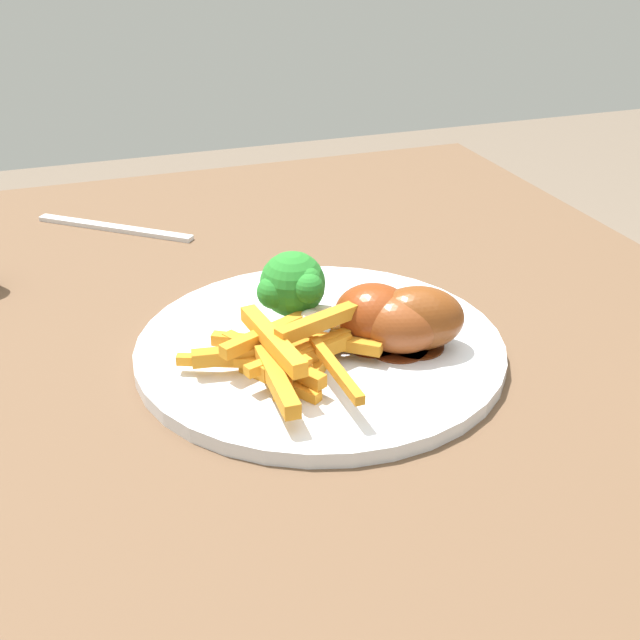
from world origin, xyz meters
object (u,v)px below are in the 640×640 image
at_px(dining_table, 247,438).
at_px(chicken_drumstick_near, 370,315).
at_px(fork, 114,228).
at_px(carrot_fries_pile, 287,352).
at_px(dinner_plate, 320,348).
at_px(chicken_drumstick_extra, 394,323).
at_px(broccoli_floret_front, 292,284).
at_px(chicken_drumstick_far, 411,319).

relative_size(dining_table, chicken_drumstick_near, 8.51).
bearing_deg(fork, dining_table, 144.41).
bearing_deg(carrot_fries_pile, fork, 12.95).
relative_size(dinner_plate, chicken_drumstick_extra, 2.53).
distance_m(dining_table, broccoli_floret_front, 0.17).
bearing_deg(dinner_plate, carrot_fries_pile, 132.64).
height_order(dining_table, dinner_plate, dinner_plate).
relative_size(dining_table, carrot_fries_pile, 5.94).
xyz_separation_m(carrot_fries_pile, chicken_drumstick_far, (0.00, -0.10, 0.01)).
distance_m(chicken_drumstick_near, chicken_drumstick_extra, 0.02).
bearing_deg(dining_table, broccoli_floret_front, -135.86).
height_order(chicken_drumstick_far, fork, chicken_drumstick_far).
bearing_deg(carrot_fries_pile, chicken_drumstick_extra, -85.75).
bearing_deg(carrot_fries_pile, broccoli_floret_front, -21.74).
distance_m(carrot_fries_pile, chicken_drumstick_far, 0.10).
distance_m(dining_table, chicken_drumstick_far, 0.21).
bearing_deg(dining_table, chicken_drumstick_extra, -131.31).
bearing_deg(broccoli_floret_front, chicken_drumstick_extra, -128.60).
bearing_deg(broccoli_floret_front, dinner_plate, -147.56).
distance_m(broccoli_floret_front, chicken_drumstick_far, 0.10).
distance_m(dinner_plate, chicken_drumstick_extra, 0.07).
xyz_separation_m(broccoli_floret_front, chicken_drumstick_far, (-0.05, -0.08, -0.02)).
distance_m(dining_table, chicken_drumstick_extra, 0.20).
relative_size(chicken_drumstick_near, chicken_drumstick_far, 0.81).
xyz_separation_m(dinner_plate, chicken_drumstick_near, (-0.01, -0.04, 0.03)).
distance_m(broccoli_floret_front, fork, 0.33).
height_order(dinner_plate, chicken_drumstick_extra, chicken_drumstick_extra).
relative_size(dinner_plate, chicken_drumstick_far, 2.24).
relative_size(carrot_fries_pile, fork, 0.80).
distance_m(dining_table, dinner_plate, 0.14).
height_order(carrot_fries_pile, chicken_drumstick_extra, chicken_drumstick_extra).
relative_size(dinner_plate, carrot_fries_pile, 1.94).
height_order(chicken_drumstick_near, chicken_drumstick_far, same).
bearing_deg(dinner_plate, dining_table, 39.96).
height_order(dinner_plate, carrot_fries_pile, carrot_fries_pile).
bearing_deg(dining_table, chicken_drumstick_near, -130.14).
bearing_deg(chicken_drumstick_extra, dining_table, 48.69).
bearing_deg(broccoli_floret_front, carrot_fries_pile, 158.26).
bearing_deg(chicken_drumstick_far, fork, 27.38).
xyz_separation_m(dinner_plate, fork, (0.33, 0.12, -0.00)).
bearing_deg(chicken_drumstick_extra, fork, 25.72).
relative_size(chicken_drumstick_near, fork, 0.56).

